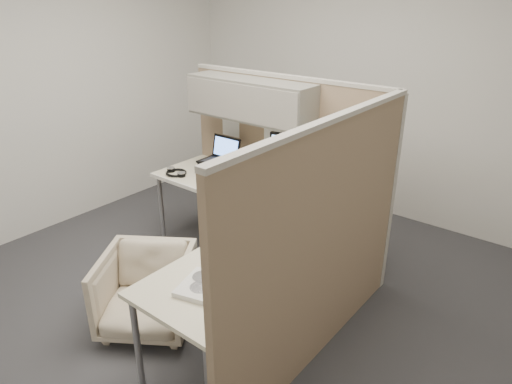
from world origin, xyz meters
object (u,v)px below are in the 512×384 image
Objects in this scene: desk at (248,218)px; office_chair at (147,288)px; monitor_left at (295,157)px; keyboard at (271,204)px.

office_chair is (-0.33, -0.75, -0.37)m from desk.
keyboard is at bearing -93.02° from monitor_left.
keyboard is at bearing 75.33° from desk.
monitor_left is at bearing 89.92° from desk.
office_chair is 1.37× the size of monitor_left.
keyboard reaches higher than desk.
monitor_left is at bearing 42.46° from office_chair.
desk is 0.68m from monitor_left.
office_chair is 1.44× the size of keyboard.
office_chair is at bearing -114.76° from monitor_left.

